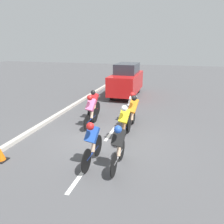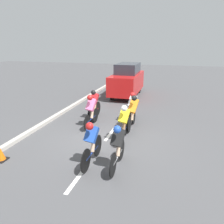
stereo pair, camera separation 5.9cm
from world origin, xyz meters
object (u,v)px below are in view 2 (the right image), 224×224
(traffic_cone, at_px, (0,153))
(cyclist_orange, at_px, (133,110))
(cyclist_white, at_px, (132,106))
(cyclist_black, at_px, (118,145))
(cyclist_red, at_px, (94,103))
(cyclist_pink, at_px, (91,109))
(cyclist_yellow, at_px, (124,121))
(cyclist_blue, at_px, (92,141))
(support_car, at_px, (127,80))

(traffic_cone, bearing_deg, cyclist_orange, -132.68)
(cyclist_orange, distance_m, cyclist_white, 0.85)
(cyclist_black, relative_size, cyclist_red, 0.96)
(cyclist_black, xyz_separation_m, cyclist_red, (2.22, -4.01, 0.01))
(cyclist_pink, bearing_deg, cyclist_yellow, 148.72)
(cyclist_black, relative_size, cyclist_white, 1.02)
(cyclist_red, xyz_separation_m, traffic_cone, (1.47, 4.57, -0.54))
(cyclist_blue, bearing_deg, cyclist_black, 179.32)
(cyclist_orange, xyz_separation_m, traffic_cone, (3.50, 3.80, -0.59))
(cyclist_pink, xyz_separation_m, support_car, (-0.24, -6.20, 0.30))
(cyclist_black, relative_size, cyclist_yellow, 1.00)
(cyclist_black, height_order, traffic_cone, cyclist_black)
(cyclist_yellow, distance_m, cyclist_white, 2.13)
(cyclist_blue, bearing_deg, cyclist_white, -96.20)
(cyclist_black, xyz_separation_m, cyclist_pink, (1.97, -2.96, 0.04))
(cyclist_red, height_order, support_car, support_car)
(cyclist_orange, xyz_separation_m, cyclist_blue, (0.62, 3.23, -0.06))
(cyclist_orange, xyz_separation_m, cyclist_pink, (1.79, 0.27, -0.02))
(cyclist_yellow, relative_size, cyclist_white, 1.02)
(cyclist_orange, bearing_deg, cyclist_white, -77.42)
(cyclist_black, bearing_deg, support_car, -79.30)
(cyclist_orange, bearing_deg, cyclist_yellow, 86.24)
(cyclist_orange, height_order, cyclist_pink, cyclist_orange)
(cyclist_blue, distance_m, support_car, 9.20)
(cyclist_blue, xyz_separation_m, cyclist_white, (-0.44, -4.05, 0.01))
(cyclist_blue, height_order, support_car, support_car)
(cyclist_blue, distance_m, cyclist_yellow, 1.99)
(cyclist_black, bearing_deg, cyclist_pink, -56.35)
(cyclist_orange, height_order, cyclist_yellow, cyclist_orange)
(cyclist_black, relative_size, traffic_cone, 3.40)
(cyclist_orange, relative_size, cyclist_yellow, 1.01)
(cyclist_pink, distance_m, cyclist_white, 1.94)
(cyclist_blue, bearing_deg, support_car, -84.24)
(cyclist_white, bearing_deg, cyclist_blue, 83.80)
(cyclist_black, distance_m, cyclist_white, 4.08)
(traffic_cone, bearing_deg, cyclist_white, -125.67)
(cyclist_orange, relative_size, support_car, 0.40)
(cyclist_red, xyz_separation_m, support_car, (-0.49, -5.15, 0.33))
(cyclist_blue, bearing_deg, cyclist_orange, -100.95)
(cyclist_black, relative_size, cyclist_pink, 0.98)
(cyclist_blue, bearing_deg, cyclist_yellow, -105.67)
(cyclist_black, xyz_separation_m, support_car, (1.73, -9.16, 0.34))
(cyclist_orange, xyz_separation_m, cyclist_white, (0.18, -0.83, -0.05))
(cyclist_blue, xyz_separation_m, cyclist_yellow, (-0.54, -1.92, 0.01))
(cyclist_blue, distance_m, traffic_cone, 2.98)
(cyclist_pink, bearing_deg, cyclist_white, -145.69)
(cyclist_pink, xyz_separation_m, cyclist_red, (0.25, -1.04, -0.03))
(cyclist_pink, distance_m, cyclist_yellow, 1.99)
(cyclist_yellow, bearing_deg, traffic_cone, 36.11)
(cyclist_red, height_order, cyclist_white, cyclist_red)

